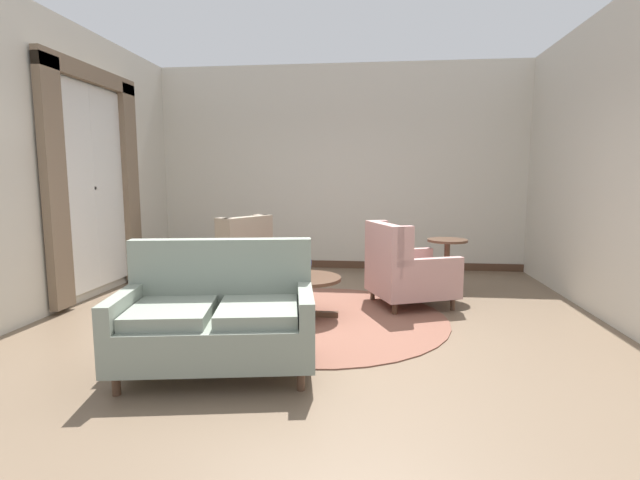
# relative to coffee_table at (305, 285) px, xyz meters

# --- Properties ---
(ground) EXTENTS (9.10, 9.10, 0.00)m
(ground) POSITION_rel_coffee_table_xyz_m (0.17, -0.34, -0.35)
(ground) COLOR brown
(wall_back) EXTENTS (6.21, 0.08, 3.32)m
(wall_back) POSITION_rel_coffee_table_xyz_m (0.17, 2.91, 1.31)
(wall_back) COLOR beige
(wall_back) RESTS_ON ground
(wall_left) EXTENTS (0.08, 4.55, 3.32)m
(wall_left) POSITION_rel_coffee_table_xyz_m (-2.86, 0.63, 1.31)
(wall_left) COLOR beige
(wall_left) RESTS_ON ground
(wall_right) EXTENTS (0.08, 4.55, 3.32)m
(wall_right) POSITION_rel_coffee_table_xyz_m (3.19, 0.63, 1.31)
(wall_right) COLOR beige
(wall_right) RESTS_ON ground
(baseboard_back) EXTENTS (6.05, 0.03, 0.12)m
(baseboard_back) POSITION_rel_coffee_table_xyz_m (0.17, 2.85, -0.29)
(baseboard_back) COLOR #4C3323
(baseboard_back) RESTS_ON ground
(area_rug) EXTENTS (2.72, 2.72, 0.01)m
(area_rug) POSITION_rel_coffee_table_xyz_m (0.17, -0.04, -0.35)
(area_rug) COLOR brown
(area_rug) RESTS_ON ground
(window_with_curtains) EXTENTS (0.12, 1.94, 2.80)m
(window_with_curtains) POSITION_rel_coffee_table_xyz_m (-2.76, 0.70, 1.18)
(window_with_curtains) COLOR silver
(coffee_table) EXTENTS (0.78, 0.78, 0.45)m
(coffee_table) POSITION_rel_coffee_table_xyz_m (0.00, 0.00, 0.00)
(coffee_table) COLOR #4C3323
(coffee_table) RESTS_ON ground
(porcelain_vase) EXTENTS (0.15, 0.15, 0.35)m
(porcelain_vase) POSITION_rel_coffee_table_xyz_m (-0.01, 0.06, 0.25)
(porcelain_vase) COLOR #384C93
(porcelain_vase) RESTS_ON coffee_table
(settee) EXTENTS (1.61, 1.09, 1.00)m
(settee) POSITION_rel_coffee_table_xyz_m (-0.49, -1.46, 0.06)
(settee) COLOR gray
(settee) RESTS_ON ground
(armchair_foreground_right) EXTENTS (1.12, 1.07, 0.99)m
(armchair_foreground_right) POSITION_rel_coffee_table_xyz_m (1.10, 0.59, 0.06)
(armchair_foreground_right) COLOR tan
(armchair_foreground_right) RESTS_ON ground
(armchair_beside_settee) EXTENTS (1.07, 1.05, 1.03)m
(armchair_beside_settee) POSITION_rel_coffee_table_xyz_m (-1.03, 0.83, 0.09)
(armchair_beside_settee) COLOR gray
(armchair_beside_settee) RESTS_ON ground
(side_table) EXTENTS (0.50, 0.50, 0.74)m
(side_table) POSITION_rel_coffee_table_xyz_m (1.65, 1.05, 0.09)
(side_table) COLOR #4C3323
(side_table) RESTS_ON ground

